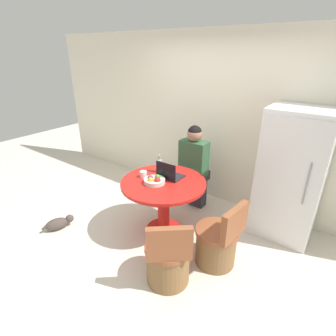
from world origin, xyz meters
TOP-DOWN VIEW (x-y plane):
  - ground_plane at (0.00, 0.00)m, footprint 12.00×12.00m
  - wall_back at (0.00, 1.60)m, footprint 7.00×0.06m
  - refrigerator at (1.24, 1.25)m, footprint 0.75×0.63m
  - dining_table at (-0.06, 0.31)m, footprint 1.09×1.09m
  - chair_right_side at (0.79, 0.21)m, footprint 0.50×0.49m
  - chair_near_right_corner at (0.48, -0.35)m, footprint 0.56×0.56m
  - person_seated at (-0.05, 1.08)m, footprint 0.40×0.37m
  - laptop at (-0.06, 0.43)m, footprint 0.30×0.25m
  - fruit_bowl at (-0.13, 0.21)m, footprint 0.27×0.27m
  - coffee_cup at (-0.35, 0.25)m, footprint 0.09×0.09m
  - bottle at (-0.27, 0.50)m, footprint 0.07×0.07m
  - cat at (-1.29, -0.51)m, footprint 0.26×0.41m

SIDE VIEW (x-z plane):
  - ground_plane at x=0.00m, z-range 0.00..0.00m
  - cat at x=-1.29m, z-range 0.00..0.18m
  - chair_right_side at x=0.79m, z-range -0.14..0.69m
  - chair_near_right_corner at x=0.48m, z-range -0.14..0.69m
  - dining_table at x=-0.06m, z-range 0.18..0.95m
  - person_seated at x=-0.05m, z-range 0.07..1.42m
  - fruit_bowl at x=-0.13m, z-range 0.76..0.86m
  - coffee_cup at x=-0.35m, z-range 0.78..0.86m
  - laptop at x=-0.06m, z-range 0.71..0.94m
  - refrigerator at x=1.24m, z-range 0.00..1.71m
  - bottle at x=-0.27m, z-range 0.75..1.00m
  - wall_back at x=0.00m, z-range 0.00..2.60m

